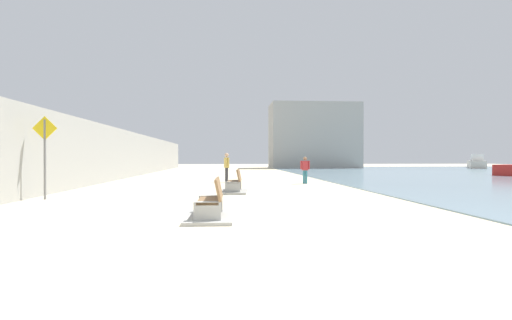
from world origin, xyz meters
name	(u,v)px	position (x,y,z in m)	size (l,w,h in m)	color
ground_plane	(228,180)	(0.00, 18.00, 0.00)	(120.00, 120.00, 0.00)	beige
seawall	(111,154)	(-7.50, 18.00, 1.68)	(0.80, 64.00, 3.37)	#9E9E99
bench_near	(210,209)	(-0.51, 1.48, 0.23)	(1.13, 2.11, 0.98)	#9E9E99
bench_far	(234,187)	(0.20, 8.56, 0.23)	(1.26, 2.18, 0.98)	#9E9E99
person_walking	(305,168)	(4.27, 13.83, 0.87)	(0.53, 0.20, 1.51)	teal
person_standing	(227,165)	(-0.11, 15.31, 1.01)	(0.31, 0.48, 1.73)	#333338
boat_far_right	(476,163)	(33.40, 42.81, 0.74)	(5.30, 7.57, 1.88)	beige
pedestrian_sign	(45,148)	(-6.47, 6.32, 1.81)	(0.85, 0.08, 2.92)	slate
harbor_building	(314,136)	(11.93, 46.00, 4.42)	(12.00, 6.00, 8.84)	#9E9E99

